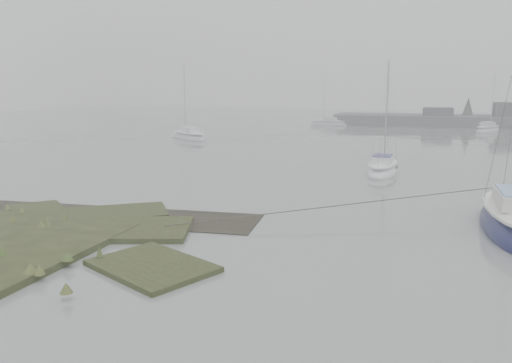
% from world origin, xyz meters
% --- Properties ---
extents(ground, '(160.00, 160.00, 0.00)m').
position_xyz_m(ground, '(0.00, 30.00, 0.00)').
color(ground, slate).
rests_on(ground, ground).
extents(sailboat_white, '(1.99, 5.33, 7.41)m').
position_xyz_m(sailboat_white, '(5.69, 18.62, 0.23)').
color(sailboat_white, silver).
rests_on(sailboat_white, ground).
extents(sailboat_far_a, '(5.82, 4.98, 8.21)m').
position_xyz_m(sailboat_far_a, '(-14.59, 33.47, 0.25)').
color(sailboat_far_a, '#A1A5AA').
rests_on(sailboat_far_a, ground).
extents(sailboat_far_b, '(4.15, 5.66, 7.70)m').
position_xyz_m(sailboat_far_b, '(15.51, 52.55, 0.24)').
color(sailboat_far_b, silver).
rests_on(sailboat_far_b, ground).
extents(sailboat_far_c, '(5.34, 2.04, 7.40)m').
position_xyz_m(sailboat_far_c, '(-4.43, 56.80, 0.23)').
color(sailboat_far_c, '#AAAEB3').
rests_on(sailboat_far_c, ground).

